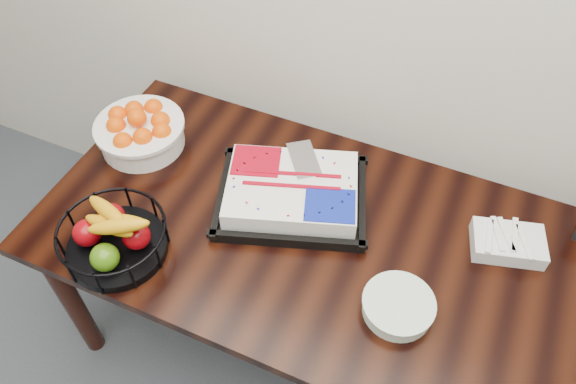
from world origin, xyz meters
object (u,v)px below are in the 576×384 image
at_px(table, 320,251).
at_px(fruit_basket, 113,237).
at_px(tangerine_bowl, 139,126).
at_px(cake_tray, 292,193).
at_px(plate_stack, 398,306).

xyz_separation_m(table, fruit_basket, (-0.55, -0.30, 0.16)).
height_order(table, tangerine_bowl, tangerine_bowl).
xyz_separation_m(cake_tray, fruit_basket, (-0.41, -0.40, 0.03)).
distance_m(table, tangerine_bowl, 0.77).
relative_size(table, fruit_basket, 5.55).
bearing_deg(cake_tray, plate_stack, -29.72).
distance_m(table, fruit_basket, 0.65).
height_order(cake_tray, plate_stack, cake_tray).
height_order(table, cake_tray, cake_tray).
xyz_separation_m(cake_tray, tangerine_bowl, (-0.60, 0.03, 0.04)).
xyz_separation_m(fruit_basket, plate_stack, (0.84, 0.15, -0.05)).
relative_size(table, plate_stack, 8.74).
relative_size(table, tangerine_bowl, 5.70).
height_order(cake_tray, fruit_basket, fruit_basket).
distance_m(cake_tray, fruit_basket, 0.57).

